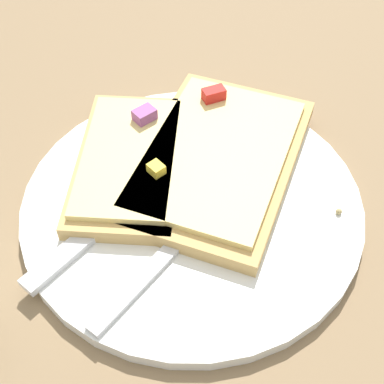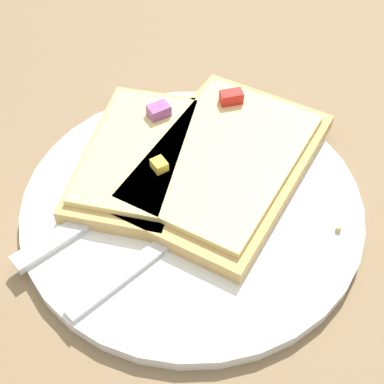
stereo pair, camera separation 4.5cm
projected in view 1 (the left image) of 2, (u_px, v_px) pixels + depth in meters
name	position (u px, v px, depth m)	size (l,w,h in m)	color
ground_plane	(192.00, 208.00, 0.47)	(4.00, 4.00, 0.00)	#7F6647
plate	(192.00, 204.00, 0.46)	(0.29, 0.29, 0.01)	white
fork	(195.00, 225.00, 0.44)	(0.19, 0.14, 0.01)	silver
knife	(116.00, 212.00, 0.45)	(0.20, 0.14, 0.01)	silver
pizza_slice_main	(217.00, 158.00, 0.48)	(0.23, 0.24, 0.03)	tan
pizza_slice_corner	(130.00, 160.00, 0.47)	(0.14, 0.19, 0.03)	tan
crumb_scatter	(227.00, 207.00, 0.45)	(0.13, 0.08, 0.01)	tan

